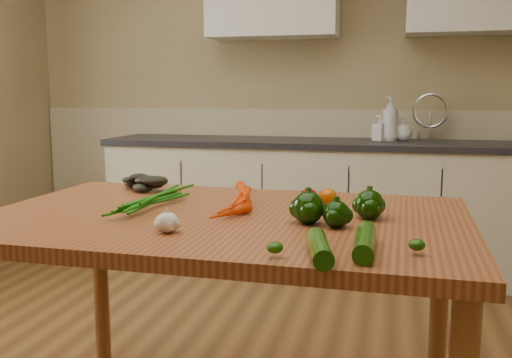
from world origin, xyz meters
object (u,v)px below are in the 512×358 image
at_px(leafy_greens, 144,177).
at_px(zucchini_a, 365,242).
at_px(garlic_bulb, 167,222).
at_px(tomato_c, 367,203).
at_px(table, 224,242).
at_px(soap_bottle_b, 380,128).
at_px(tomato_a, 308,197).
at_px(zucchini_b, 320,248).
at_px(pepper_a, 308,208).
at_px(pepper_b, 369,205).
at_px(soap_bottle_c, 403,129).
at_px(carrot_bunch, 211,199).
at_px(tomato_b, 328,197).
at_px(soap_bottle_a, 390,119).
at_px(pepper_c, 336,214).

height_order(leafy_greens, zucchini_a, leafy_greens).
xyz_separation_m(garlic_bulb, tomato_c, (0.54, 0.38, 0.01)).
distance_m(table, soap_bottle_b, 2.25).
bearing_deg(tomato_a, tomato_c, -25.16).
bearing_deg(zucchini_b, tomato_c, 80.63).
xyz_separation_m(pepper_a, pepper_b, (0.18, 0.11, -0.00)).
height_order(soap_bottle_c, carrot_bunch, soap_bottle_c).
bearing_deg(table, tomato_b, 37.38).
distance_m(soap_bottle_a, pepper_a, 2.29).
bearing_deg(carrot_bunch, pepper_a, -18.46).
height_order(garlic_bulb, tomato_b, tomato_b).
xyz_separation_m(soap_bottle_a, zucchini_a, (-0.04, -2.54, -0.19)).
bearing_deg(tomato_c, table, -166.06).
xyz_separation_m(carrot_bunch, tomato_a, (0.31, 0.16, -0.01)).
distance_m(table, soap_bottle_a, 2.28).
distance_m(tomato_c, zucchini_b, 0.54).
bearing_deg(tomato_b, tomato_c, -39.51).
bearing_deg(soap_bottle_c, tomato_c, -43.01).
bearing_deg(soap_bottle_c, pepper_c, -44.60).
xyz_separation_m(soap_bottle_a, pepper_a, (-0.22, -2.27, -0.17)).
bearing_deg(pepper_c, soap_bottle_b, 88.18).
xyz_separation_m(soap_bottle_a, garlic_bulb, (-0.60, -2.47, -0.19)).
height_order(soap_bottle_c, tomato_b, soap_bottle_c).
bearing_deg(carrot_bunch, tomato_c, 7.76).
bearing_deg(soap_bottle_c, soap_bottle_a, -108.28).
bearing_deg(garlic_bulb, pepper_c, 20.40).
bearing_deg(pepper_b, table, -175.16).
relative_size(soap_bottle_a, garlic_bulb, 4.36).
distance_m(table, tomato_c, 0.49).
bearing_deg(zucchini_b, leafy_greens, 135.72).
height_order(soap_bottle_b, tomato_a, soap_bottle_b).
distance_m(pepper_a, zucchini_a, 0.33).
bearing_deg(soap_bottle_b, leafy_greens, 9.97).
relative_size(table, leafy_greens, 7.10).
height_order(table, soap_bottle_b, soap_bottle_b).
distance_m(soap_bottle_b, pepper_b, 2.16).
distance_m(pepper_a, tomato_a, 0.28).
relative_size(garlic_bulb, tomato_a, 1.05).
bearing_deg(soap_bottle_b, tomato_a, 30.07).
bearing_deg(carrot_bunch, zucchini_a, -35.82).
distance_m(garlic_bulb, zucchini_b, 0.47).
bearing_deg(soap_bottle_a, pepper_b, 50.96).
bearing_deg(tomato_a, soap_bottle_b, 84.26).
relative_size(soap_bottle_c, tomato_b, 2.44).
bearing_deg(leafy_greens, zucchini_a, -37.89).
distance_m(soap_bottle_a, tomato_a, 2.02).
distance_m(carrot_bunch, tomato_a, 0.34).
relative_size(soap_bottle_b, leafy_greens, 0.77).
xyz_separation_m(pepper_a, zucchini_a, (0.18, -0.27, -0.02)).
height_order(soap_bottle_c, pepper_c, soap_bottle_c).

